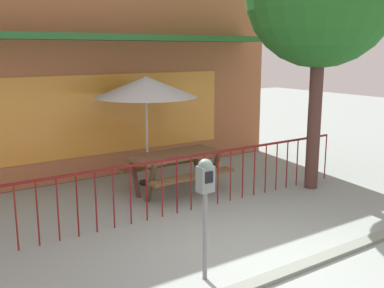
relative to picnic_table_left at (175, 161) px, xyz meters
The scene contains 7 objects.
ground 3.23m from the picnic_table_left, 100.97° to the right, with size 40.00×40.00×0.00m, color gray.
pub_storefront 2.73m from the picnic_table_left, 106.41° to the left, with size 8.88×1.43×4.60m.
patio_fence_front 1.17m from the picnic_table_left, 121.01° to the right, with size 7.48×0.04×0.97m.
picnic_table_left is the anchor object (origin of this frame).
patio_umbrella 1.60m from the picnic_table_left, 101.84° to the left, with size 2.05×2.05×2.19m.
parking_meter_near 3.48m from the picnic_table_left, 116.39° to the right, with size 0.18×0.17×1.49m.
curb_edge 3.66m from the picnic_table_left, 99.63° to the right, with size 12.43×0.20×0.11m, color gray.
Camera 1 is at (-3.89, -4.05, 2.71)m, focal length 42.60 mm.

